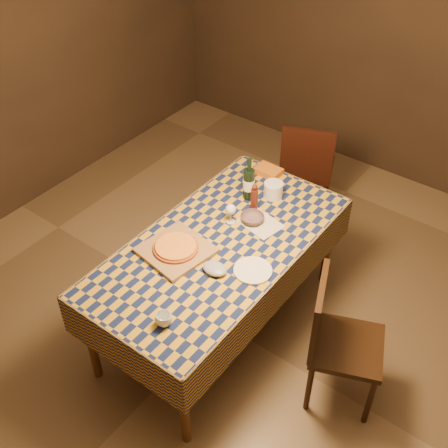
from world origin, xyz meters
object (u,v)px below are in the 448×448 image
object	(u,v)px
chair_far	(307,166)
chair_right	(335,336)
pizza	(176,247)
wine_bottle	(249,183)
cutting_board	(176,250)
bowl	(252,219)
dining_table	(219,252)
white_plate	(253,270)

from	to	relation	value
chair_far	chair_right	xyz separation A→B (m)	(1.03, -1.44, 0.00)
pizza	wine_bottle	xyz separation A→B (m)	(0.04, 0.73, 0.08)
cutting_board	chair_far	bearing A→B (deg)	89.76
cutting_board	pizza	xyz separation A→B (m)	(0.00, -0.00, 0.03)
bowl	chair_far	size ratio (longest dim) A/B	0.17
dining_table	pizza	xyz separation A→B (m)	(-0.17, -0.22, 0.11)
cutting_board	pizza	distance (m)	0.03
chair_right	bowl	bearing A→B (deg)	158.51
cutting_board	pizza	bearing A→B (deg)	-26.57
cutting_board	pizza	size ratio (longest dim) A/B	1.31
cutting_board	bowl	distance (m)	0.57
bowl	white_plate	size ratio (longest dim) A/B	0.67
pizza	chair_far	distance (m)	1.66
cutting_board	chair_right	bearing A→B (deg)	10.95
cutting_board	wine_bottle	distance (m)	0.74
pizza	wine_bottle	distance (m)	0.73
wine_bottle	white_plate	xyz separation A→B (m)	(0.44, -0.58, -0.11)
cutting_board	chair_far	xyz separation A→B (m)	(0.01, 1.64, -0.26)
wine_bottle	chair_right	bearing A→B (deg)	-27.81
dining_table	cutting_board	world-z (taller)	cutting_board
pizza	chair_far	bearing A→B (deg)	89.76
dining_table	cutting_board	size ratio (longest dim) A/B	4.75
dining_table	chair_right	size ratio (longest dim) A/B	1.98
pizza	cutting_board	bearing A→B (deg)	153.43
dining_table	white_plate	xyz separation A→B (m)	(0.31, -0.07, 0.08)
cutting_board	chair_right	size ratio (longest dim) A/B	0.42
dining_table	bowl	world-z (taller)	bowl
pizza	chair_right	size ratio (longest dim) A/B	0.32
dining_table	white_plate	world-z (taller)	white_plate
chair_far	chair_right	distance (m)	1.77
pizza	bowl	distance (m)	0.57
chair_right	white_plate	bearing A→B (deg)	-174.33
white_plate	dining_table	bearing A→B (deg)	166.46
dining_table	chair_far	distance (m)	1.44
chair_right	dining_table	bearing A→B (deg)	178.73
cutting_board	chair_far	distance (m)	1.66
white_plate	chair_far	distance (m)	1.58
cutting_board	white_plate	bearing A→B (deg)	16.83
pizza	chair_far	size ratio (longest dim) A/B	0.32
wine_bottle	white_plate	distance (m)	0.74
pizza	chair_right	xyz separation A→B (m)	(1.04, 0.20, -0.29)
wine_bottle	chair_far	xyz separation A→B (m)	(-0.04, 0.91, -0.37)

